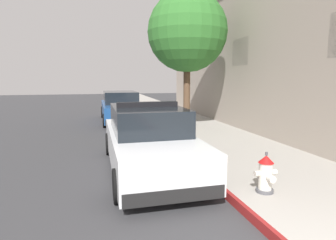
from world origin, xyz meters
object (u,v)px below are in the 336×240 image
police_cruiser (148,140)px  parked_car_silver_ahead (121,107)px  street_tree (187,32)px  fire_hydrant (266,174)px

police_cruiser → parked_car_silver_ahead: police_cruiser is taller
parked_car_silver_ahead → street_tree: 5.50m
fire_hydrant → street_tree: 7.72m
fire_hydrant → police_cruiser: bearing=127.1°
police_cruiser → parked_car_silver_ahead: size_ratio=1.00×
police_cruiser → street_tree: size_ratio=0.87×
fire_hydrant → street_tree: size_ratio=0.14×
police_cruiser → parked_car_silver_ahead: bearing=89.8°
parked_car_silver_ahead → fire_hydrant: size_ratio=6.37×
parked_car_silver_ahead → fire_hydrant: (1.72, -10.44, -0.23)m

